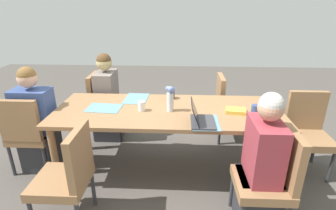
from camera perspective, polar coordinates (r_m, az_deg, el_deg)
name	(u,v)px	position (r m, az deg, el deg)	size (l,w,h in m)	color
ground_plane	(168,169)	(3.15, 0.00, -13.61)	(10.00, 10.00, 0.00)	#4C4742
dining_table	(168,116)	(2.81, 0.00, -2.29)	(2.38, 0.92, 0.75)	olive
chair_head_right_left_near	(28,131)	(3.26, -27.96, -4.96)	(0.44, 0.44, 0.90)	olive
person_head_right_left_near	(37,126)	(3.28, -26.51, -4.02)	(0.40, 0.36, 1.19)	#2D2D33
chair_near_left_mid	(104,102)	(3.76, -13.74, 0.55)	(0.44, 0.44, 0.90)	olive
person_near_left_mid	(108,102)	(3.68, -12.91, 0.59)	(0.36, 0.40, 1.19)	#2D2D33
chair_far_left_far	(272,176)	(2.38, 21.59, -14.03)	(0.44, 0.44, 0.90)	olive
person_far_left_far	(261,168)	(2.39, 19.51, -12.76)	(0.36, 0.40, 1.19)	#2D2D33
chair_near_right_near	(228,105)	(3.66, 12.83, -0.01)	(0.44, 0.44, 0.90)	olive
chair_head_left_right_mid	(307,129)	(3.31, 27.92, -4.59)	(0.44, 0.44, 0.90)	olive
chair_far_right_far	(68,173)	(2.40, -20.74, -13.63)	(0.44, 0.44, 0.90)	olive
flower_vase	(170,97)	(2.69, 0.50, 1.84)	(0.09, 0.09, 0.27)	silver
placemat_head_right_left_near	(104,108)	(2.89, -13.68, -0.65)	(0.36, 0.26, 0.00)	slate
placemat_near_left_mid	(136,99)	(3.10, -6.88, 1.40)	(0.36, 0.26, 0.00)	slate
placemat_far_left_far	(205,122)	(2.52, 8.02, -3.74)	(0.36, 0.26, 0.00)	slate
laptop_far_left_far	(200,119)	(2.48, 7.01, -3.00)	(0.22, 0.32, 0.20)	#38383D
coffee_mug_near_left	(141,106)	(2.75, -5.76, -0.25)	(0.07, 0.07, 0.10)	white
coffee_mug_near_right	(171,95)	(3.07, 0.66, 2.23)	(0.08, 0.08, 0.09)	#232328
coffee_mug_centre_left	(255,109)	(2.82, 18.30, -0.84)	(0.08, 0.08, 0.09)	#33477A
book_red_cover	(236,111)	(2.79, 14.43, -1.21)	(0.20, 0.14, 0.04)	gold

